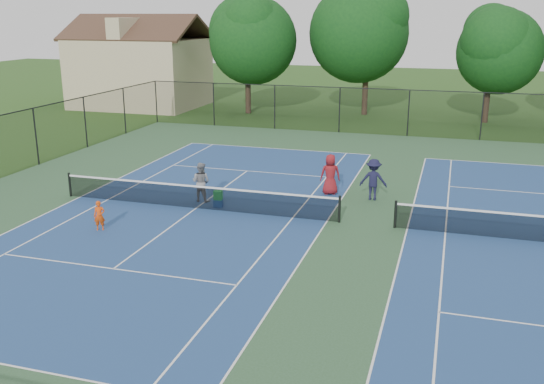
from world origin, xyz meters
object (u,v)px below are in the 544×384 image
(tree_back_c, at_px, (492,46))
(bystander_c, at_px, (330,174))
(tree_back_a, at_px, (247,35))
(tree_back_b, at_px, (368,28))
(child_player, at_px, (99,216))
(bystander_b, at_px, (373,180))
(ball_hopper, at_px, (218,195))
(ball_crate, at_px, (218,203))
(clapboard_house, at_px, (140,70))
(instructor, at_px, (201,182))

(tree_back_c, xyz_separation_m, bystander_c, (-7.16, -21.36, -4.58))
(tree_back_a, relative_size, tree_back_b, 0.91)
(child_player, height_order, bystander_b, bystander_b)
(bystander_b, relative_size, ball_hopper, 4.69)
(tree_back_c, distance_m, bystander_c, 22.99)
(tree_back_a, xyz_separation_m, ball_crate, (6.80, -23.54, -5.88))
(tree_back_b, bearing_deg, child_player, -100.30)
(tree_back_b, height_order, bystander_c, tree_back_b)
(tree_back_a, bearing_deg, tree_back_c, 3.18)
(tree_back_b, xyz_separation_m, bystander_b, (3.76, -22.65, -5.70))
(tree_back_c, height_order, bystander_b, tree_back_c)
(tree_back_b, height_order, clapboard_house, tree_back_b)
(tree_back_a, distance_m, ball_crate, 25.20)
(tree_back_c, distance_m, bystander_b, 22.74)
(bystander_b, distance_m, bystander_c, 1.95)
(tree_back_a, distance_m, clapboard_house, 10.47)
(tree_back_c, xyz_separation_m, ball_crate, (-11.20, -24.54, -5.32))
(bystander_b, xyz_separation_m, ball_crate, (-5.96, -2.89, -0.73))
(tree_back_b, relative_size, ball_hopper, 26.30)
(tree_back_b, xyz_separation_m, child_player, (-5.34, -29.39, -6.04))
(clapboard_house, xyz_separation_m, instructor, (15.81, -23.99, -2.24))
(tree_back_b, bearing_deg, ball_hopper, -94.92)
(tree_back_b, height_order, ball_crate, tree_back_b)
(ball_crate, bearing_deg, instructor, 150.76)
(bystander_c, bearing_deg, tree_back_c, -126.21)
(instructor, distance_m, ball_crate, 1.32)
(instructor, xyz_separation_m, ball_hopper, (0.99, -0.55, -0.33))
(tree_back_c, xyz_separation_m, clapboard_house, (-28.00, -0.00, -2.39))
(tree_back_a, distance_m, tree_back_b, 9.24)
(tree_back_c, bearing_deg, tree_back_b, 173.66)
(ball_hopper, bearing_deg, tree_back_b, 85.08)
(tree_back_c, relative_size, instructor, 4.96)
(instructor, bearing_deg, tree_back_c, -110.53)
(clapboard_house, height_order, ball_crate, clapboard_house)
(tree_back_b, bearing_deg, clapboard_house, -176.99)
(ball_crate, bearing_deg, tree_back_c, 65.47)
(tree_back_c, relative_size, ball_hopper, 22.01)
(child_player, xyz_separation_m, bystander_b, (9.11, 6.75, 0.34))
(tree_back_c, distance_m, ball_hopper, 27.43)
(bystander_b, bearing_deg, tree_back_a, -60.57)
(clapboard_house, distance_m, child_player, 31.61)
(tree_back_a, xyz_separation_m, bystander_c, (10.84, -20.36, -5.14))
(instructor, distance_m, bystander_c, 5.67)
(clapboard_house, relative_size, bystander_b, 6.03)
(tree_back_a, height_order, ball_hopper, tree_back_a)
(clapboard_house, xyz_separation_m, bystander_c, (20.84, -21.36, -2.19))
(clapboard_house, xyz_separation_m, bystander_b, (22.76, -21.65, -2.20))
(child_player, relative_size, bystander_b, 0.62)
(child_player, xyz_separation_m, ball_hopper, (3.14, 3.85, -0.05))
(tree_back_a, bearing_deg, instructor, -75.80)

